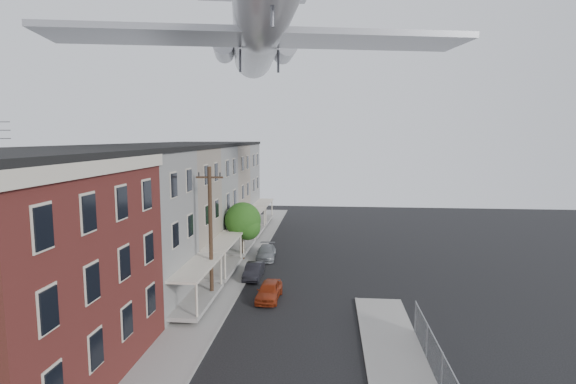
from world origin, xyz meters
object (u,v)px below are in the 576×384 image
(street_tree, at_px, (244,222))
(airplane, at_px, (259,28))
(car_mid, at_px, (254,271))
(car_near, at_px, (269,291))
(utility_pole, at_px, (211,232))
(car_far, at_px, (266,252))

(street_tree, height_order, airplane, airplane)
(car_mid, bearing_deg, car_near, -67.57)
(utility_pole, bearing_deg, car_mid, 68.16)
(utility_pole, relative_size, car_far, 2.26)
(airplane, bearing_deg, car_near, -73.03)
(street_tree, relative_size, car_far, 1.30)
(utility_pole, distance_m, car_mid, 6.76)
(car_mid, bearing_deg, car_far, 88.79)
(airplane, bearing_deg, street_tree, 112.09)
(car_near, bearing_deg, street_tree, 113.10)
(utility_pole, bearing_deg, car_far, 78.38)
(utility_pole, bearing_deg, car_near, 7.35)
(street_tree, bearing_deg, airplane, -67.91)
(car_mid, relative_size, car_far, 0.89)
(utility_pole, relative_size, car_mid, 2.54)
(airplane, bearing_deg, car_far, 94.70)
(car_mid, relative_size, airplane, 0.11)
(car_mid, xyz_separation_m, airplane, (0.72, -0.96, 17.98))
(utility_pole, height_order, car_far, utility_pole)
(utility_pole, relative_size, car_near, 2.46)
(street_tree, bearing_deg, car_near, -69.79)
(street_tree, distance_m, airplane, 16.40)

